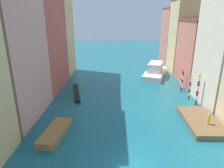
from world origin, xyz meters
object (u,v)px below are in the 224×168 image
Objects in this scene: waterfront_dock at (201,121)px; person_on_dock at (209,119)px; mooring_pole_3 at (182,78)px; motorboat_0 at (55,133)px; vaporetto_white at (155,71)px; mooring_pole_1 at (190,88)px; mooring_pole_0 at (198,89)px; gondola_black at (76,93)px; mooring_pole_2 at (182,81)px.

person_on_dock is (0.28, -1.25, 1.01)m from waterfront_dock.
mooring_pole_3 is 25.40m from motorboat_0.
mooring_pole_3 is at bearing 83.66° from waterfront_dock.
motorboat_0 reaches higher than waterfront_dock.
vaporetto_white is 29.27m from motorboat_0.
motorboat_0 is (-19.18, -11.28, -1.52)m from mooring_pole_1.
person_on_dock is 0.29× the size of mooring_pole_0.
mooring_pole_0 is 7.34m from mooring_pole_3.
gondola_black is at bearing 90.21° from motorboat_0.
mooring_pole_3 reaches higher than person_on_dock.
mooring_pole_0 is 0.84× the size of motorboat_0.
mooring_pole_1 is (0.97, 9.42, 0.59)m from person_on_dock.
mooring_pole_2 is (-0.12, 3.62, 0.10)m from mooring_pole_1.
gondola_black is at bearing 167.76° from mooring_pole_0.
waterfront_dock is 18.21m from motorboat_0.
mooring_pole_0 is 20.12m from gondola_black.
person_on_dock is 22.81m from vaporetto_white.
waterfront_dock is at bearing -95.44° from mooring_pole_2.
mooring_pole_2 is 19.28m from gondola_black.
mooring_pole_2 reaches higher than motorboat_0.
mooring_pole_1 is 13.69m from vaporetto_white.
mooring_pole_2 is at bearing 38.02° from motorboat_0.
waterfront_dock is 5.25× the size of person_on_dock.
vaporetto_white reaches higher than waterfront_dock.
waterfront_dock is 1.63m from person_on_dock.
mooring_pole_2 is at bearing -103.83° from mooring_pole_3.
vaporetto_white reaches higher than motorboat_0.
gondola_black is (-19.53, 4.24, -2.37)m from mooring_pole_0.
mooring_pole_3 is 0.49× the size of gondola_black.
mooring_pole_1 is 0.63× the size of motorboat_0.
mooring_pole_1 is 0.93× the size of mooring_pole_3.
mooring_pole_3 reaches higher than waterfront_dock.
person_on_dock is 0.18× the size of gondola_black.
mooring_pole_2 is 0.67× the size of motorboat_0.
mooring_pole_2 is 10.19m from vaporetto_white.
gondola_black is at bearing 150.71° from waterfront_dock.
mooring_pole_3 is at bearing -67.08° from vaporetto_white.
mooring_pole_0 is 16.04m from vaporetto_white.
vaporetto_white is (-2.31, 22.69, -0.14)m from person_on_dock.
mooring_pole_2 is at bearing 93.98° from mooring_pole_0.
motorboat_0 is (0.05, -13.21, 0.21)m from gondola_black.
mooring_pole_0 is 5.97m from mooring_pole_2.
mooring_pole_3 is 9.01m from vaporetto_white.
mooring_pole_0 is at bearing -89.45° from mooring_pole_3.
mooring_pole_2 reaches higher than gondola_black.
person_on_dock reaches higher than gondola_black.
mooring_pole_3 is at bearing 9.01° from gondola_black.
vaporetto_white is at bearing 108.09° from mooring_pole_2.
waterfront_dock is 13.38m from mooring_pole_3.
person_on_dock is at bearing -94.71° from mooring_pole_3.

